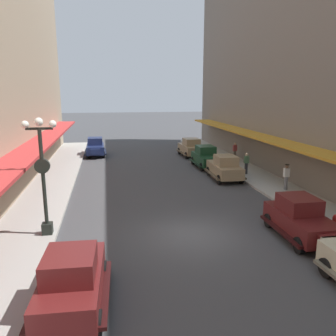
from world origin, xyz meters
The scene contains 13 objects.
ground_plane centered at (0.00, 0.00, 0.00)m, with size 200.00×200.00×0.00m, color #424244.
sidewalk_left centered at (-7.50, 0.00, 0.07)m, with size 3.00×60.00×0.15m, color #A8A59E.
parked_car_0 centered at (-4.81, -4.50, 0.94)m, with size 2.31×4.32×1.84m.
parked_car_1 centered at (4.89, 9.39, 0.94)m, with size 2.22×4.29×1.84m.
parked_car_3 centered at (4.63, -1.16, 0.94)m, with size 2.21×4.29×1.84m.
parked_car_4 centered at (-4.81, 21.04, 0.94)m, with size 2.20×4.28×1.84m.
parked_car_5 centered at (4.76, 13.70, 0.94)m, with size 2.18×4.28×1.84m.
parked_car_6 centered at (4.72, 19.04, 0.94)m, with size 2.30×4.32×1.84m.
lamp_post_with_clock centered at (-6.40, 0.94, 2.99)m, with size 1.42×0.44×5.16m.
fire_hydrant centered at (6.35, -1.17, 0.56)m, with size 0.24×0.24×0.82m.
pedestrian_0 centered at (6.94, 10.20, 0.99)m, with size 0.36×0.24×1.64m.
pedestrian_1 centered at (7.72, 5.60, 1.01)m, with size 0.36×0.28×1.67m.
pedestrian_2 centered at (8.11, 15.62, 0.99)m, with size 0.36×0.24×1.64m.
Camera 1 is at (-3.64, -13.95, 6.31)m, focal length 36.20 mm.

